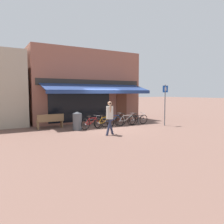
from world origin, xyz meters
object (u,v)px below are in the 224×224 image
bicycle_black (138,119)px  litter_bin (77,121)px  parking_sign (165,101)px  park_bench (50,121)px  bicycle_red (92,123)px  bicycle_orange (105,122)px  pedestrian_adult (110,114)px  bicycle_blue (113,120)px  bicycle_silver (127,120)px

bicycle_black → litter_bin: 4.33m
parking_sign → park_bench: size_ratio=1.67×
bicycle_red → bicycle_black: bicycle_black is taller
bicycle_orange → pedestrian_adult: size_ratio=0.94×
bicycle_orange → bicycle_blue: size_ratio=0.88×
bicycle_red → bicycle_orange: 0.86m
parking_sign → bicycle_black: bearing=137.8°
bicycle_orange → parking_sign: parking_sign is taller
bicycle_blue → bicycle_silver: bearing=-7.3°
bicycle_black → bicycle_red: bearing=-179.1°
bicycle_blue → park_bench: (-3.67, 1.27, 0.07)m
bicycle_black → parking_sign: parking_sign is taller
bicycle_blue → pedestrian_adult: (-1.54, -2.30, 0.67)m
parking_sign → bicycle_silver: bearing=153.5°
bicycle_orange → bicycle_blue: bicycle_blue is taller
bicycle_black → park_bench: size_ratio=1.02×
bicycle_red → bicycle_orange: size_ratio=0.97×
parking_sign → park_bench: 7.40m
bicycle_silver → bicycle_red: bearing=-179.9°
bicycle_red → bicycle_silver: 2.50m
bicycle_red → park_bench: (-2.09, 1.45, 0.10)m
bicycle_blue → bicycle_silver: bicycle_blue is taller
bicycle_silver → parking_sign: bearing=-26.9°
bicycle_red → parking_sign: size_ratio=0.59×
litter_bin → parking_sign: (5.64, -1.19, 1.09)m
bicycle_silver → park_bench: park_bench is taller
bicycle_red → bicycle_orange: (0.86, -0.01, 0.00)m
litter_bin → park_bench: bearing=131.8°
bicycle_silver → litter_bin: 3.38m
bicycle_silver → litter_bin: (-3.37, 0.06, 0.16)m
bicycle_red → pedestrian_adult: 2.23m
bicycle_red → bicycle_silver: (2.50, 0.02, 0.02)m
bicycle_orange → parking_sign: (3.90, -1.09, 1.26)m
bicycle_blue → pedestrian_adult: bearing=-121.4°
litter_bin → parking_sign: bearing=-12.0°
bicycle_red → pedestrian_adult: pedestrian_adult is taller
pedestrian_adult → park_bench: pedestrian_adult is taller
bicycle_red → bicycle_black: (3.45, 0.09, -0.01)m
park_bench → bicycle_red: bearing=-35.3°
bicycle_silver → park_bench: bearing=162.4°
pedestrian_adult → parking_sign: size_ratio=0.65×
bicycle_blue → litter_bin: 2.46m
park_bench → bicycle_blue: bearing=-19.6°
bicycle_blue → park_bench: bearing=163.4°
bicycle_red → litter_bin: bearing=155.0°
parking_sign → pedestrian_adult: bearing=-167.9°
litter_bin → bicycle_blue: bearing=2.2°
bicycle_silver → litter_bin: litter_bin is taller
bicycle_orange → litter_bin: (-1.74, 0.10, 0.17)m
bicycle_orange → bicycle_black: bearing=-14.9°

